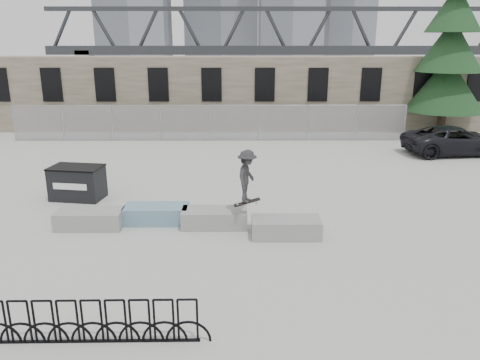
# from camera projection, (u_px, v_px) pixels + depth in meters

# --- Properties ---
(ground) EXTENTS (120.00, 120.00, 0.00)m
(ground) POSITION_uv_depth(u_px,v_px,m) (188.00, 224.00, 14.59)
(ground) COLOR #A4A49F
(ground) RESTS_ON ground
(stone_wall) EXTENTS (36.00, 2.58, 4.50)m
(stone_wall) POSITION_uv_depth(u_px,v_px,m) (213.00, 93.00, 29.48)
(stone_wall) COLOR #69614E
(stone_wall) RESTS_ON ground
(chainlink_fence) EXTENTS (22.06, 0.06, 2.02)m
(chainlink_fence) POSITION_uv_depth(u_px,v_px,m) (210.00, 123.00, 26.26)
(chainlink_fence) COLOR gray
(chainlink_fence) RESTS_ON ground
(planter_far_left) EXTENTS (2.00, 0.90, 0.55)m
(planter_far_left) POSITION_uv_depth(u_px,v_px,m) (90.00, 218.00, 14.27)
(planter_far_left) COLOR gray
(planter_far_left) RESTS_ON ground
(planter_center_left) EXTENTS (2.00, 0.90, 0.55)m
(planter_center_left) POSITION_uv_depth(u_px,v_px,m) (156.00, 213.00, 14.68)
(planter_center_left) COLOR teal
(planter_center_left) RESTS_ON ground
(planter_center_right) EXTENTS (2.00, 0.90, 0.55)m
(planter_center_right) POSITION_uv_depth(u_px,v_px,m) (215.00, 217.00, 14.36)
(planter_center_right) COLOR gray
(planter_center_right) RESTS_ON ground
(planter_offset) EXTENTS (2.00, 0.90, 0.55)m
(planter_offset) POSITION_uv_depth(u_px,v_px,m) (286.00, 227.00, 13.63)
(planter_offset) COLOR gray
(planter_offset) RESTS_ON ground
(dumpster) EXTENTS (1.97, 1.38, 1.20)m
(dumpster) POSITION_uv_depth(u_px,v_px,m) (77.00, 183.00, 16.77)
(dumpster) COLOR black
(dumpster) RESTS_ON ground
(bike_rack) EXTENTS (4.49, 0.11, 0.90)m
(bike_rack) POSITION_uv_depth(u_px,v_px,m) (92.00, 322.00, 8.80)
(bike_rack) COLOR black
(bike_rack) RESTS_ON ground
(spruce_tree) EXTENTS (4.51, 4.51, 11.50)m
(spruce_tree) POSITION_uv_depth(u_px,v_px,m) (450.00, 51.00, 27.06)
(spruce_tree) COLOR #38281E
(spruce_tree) RESTS_ON ground
(truss_bridge) EXTENTS (70.00, 3.00, 9.80)m
(truss_bridge) POSITION_uv_depth(u_px,v_px,m) (297.00, 49.00, 66.09)
(truss_bridge) COLOR #2D3033
(truss_bridge) RESTS_ON ground
(suv) EXTENTS (5.23, 2.78, 1.40)m
(suv) POSITION_uv_depth(u_px,v_px,m) (455.00, 140.00, 23.27)
(suv) COLOR black
(suv) RESTS_ON ground
(skateboarder) EXTENTS (0.85, 1.13, 1.70)m
(skateboarder) POSITION_uv_depth(u_px,v_px,m) (247.00, 176.00, 13.60)
(skateboarder) COLOR #2A2A2C
(skateboarder) RESTS_ON ground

